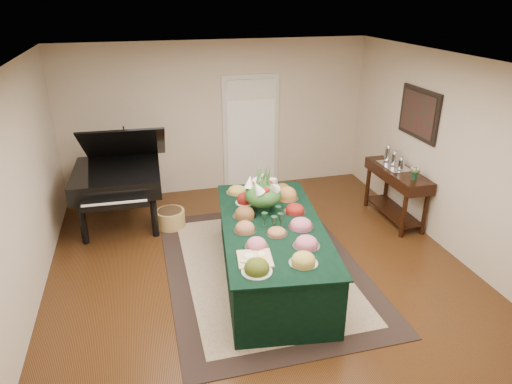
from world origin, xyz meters
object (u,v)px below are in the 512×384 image
object	(u,v)px
floral_centerpiece	(263,190)
mahogany_sideboard	(397,181)
grand_piano	(118,177)
buffet_table	(272,251)

from	to	relation	value
floral_centerpiece	mahogany_sideboard	world-z (taller)	floral_centerpiece
floral_centerpiece	grand_piano	bearing A→B (deg)	137.81
grand_piano	floral_centerpiece	bearing A→B (deg)	-42.19
buffet_table	floral_centerpiece	xyz separation A→B (m)	(-0.01, 0.39, 0.69)
floral_centerpiece	grand_piano	world-z (taller)	grand_piano
floral_centerpiece	mahogany_sideboard	xyz separation A→B (m)	(2.41, 0.73, -0.41)
floral_centerpiece	mahogany_sideboard	size ratio (longest dim) A/B	0.37
buffet_table	grand_piano	size ratio (longest dim) A/B	1.68
buffet_table	grand_piano	distance (m)	2.83
buffet_table	grand_piano	world-z (taller)	grand_piano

